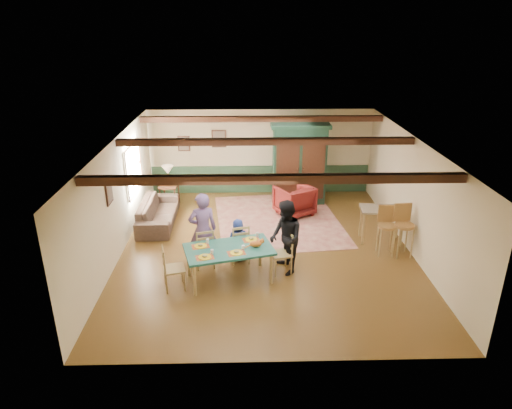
{
  "coord_description": "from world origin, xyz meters",
  "views": [
    {
      "loc": [
        -0.51,
        -9.99,
        5.25
      ],
      "look_at": [
        -0.24,
        0.09,
        1.15
      ],
      "focal_mm": 32.0,
      "sensor_mm": 36.0,
      "label": 1
    }
  ],
  "objects_px": {
    "person_woman": "(286,238)",
    "bar_stool_left": "(386,232)",
    "cat": "(256,243)",
    "counter_table": "(381,225)",
    "person_child": "(238,240)",
    "bar_stool_right": "(404,231)",
    "dining_chair_end_left": "(174,268)",
    "sofa": "(158,212)",
    "person_man": "(203,230)",
    "table_lamp": "(168,176)",
    "armoire": "(299,164)",
    "end_table": "(170,195)",
    "armchair": "(294,200)",
    "dining_chair_far_left": "(204,247)",
    "dining_chair_end_right": "(281,253)",
    "dining_table": "(229,264)",
    "dining_chair_far_right": "(239,243)"
  },
  "relations": [
    {
      "from": "person_woman",
      "to": "bar_stool_left",
      "type": "height_order",
      "value": "person_woman"
    },
    {
      "from": "cat",
      "to": "counter_table",
      "type": "bearing_deg",
      "value": 13.67
    },
    {
      "from": "person_child",
      "to": "bar_stool_left",
      "type": "relative_size",
      "value": 0.85
    },
    {
      "from": "bar_stool_right",
      "to": "bar_stool_left",
      "type": "bearing_deg",
      "value": 165.57
    },
    {
      "from": "dining_chair_end_left",
      "to": "sofa",
      "type": "bearing_deg",
      "value": 0.69
    },
    {
      "from": "person_man",
      "to": "person_child",
      "type": "distance_m",
      "value": 0.89
    },
    {
      "from": "table_lamp",
      "to": "bar_stool_right",
      "type": "bearing_deg",
      "value": -28.85
    },
    {
      "from": "dining_chair_end_left",
      "to": "cat",
      "type": "distance_m",
      "value": 1.77
    },
    {
      "from": "cat",
      "to": "armoire",
      "type": "xyz_separation_m",
      "value": [
        1.42,
        4.47,
        0.37
      ]
    },
    {
      "from": "sofa",
      "to": "bar_stool_right",
      "type": "distance_m",
      "value": 6.45
    },
    {
      "from": "cat",
      "to": "end_table",
      "type": "bearing_deg",
      "value": 105.54
    },
    {
      "from": "person_woman",
      "to": "table_lamp",
      "type": "relative_size",
      "value": 2.79
    },
    {
      "from": "cat",
      "to": "armchair",
      "type": "distance_m",
      "value": 3.73
    },
    {
      "from": "table_lamp",
      "to": "person_man",
      "type": "bearing_deg",
      "value": -70.02
    },
    {
      "from": "counter_table",
      "to": "bar_stool_left",
      "type": "relative_size",
      "value": 0.9
    },
    {
      "from": "dining_chair_far_left",
      "to": "person_man",
      "type": "relative_size",
      "value": 0.55
    },
    {
      "from": "dining_chair_far_left",
      "to": "dining_chair_end_right",
      "type": "height_order",
      "value": "same"
    },
    {
      "from": "dining_chair_far_left",
      "to": "bar_stool_left",
      "type": "bearing_deg",
      "value": 171.52
    },
    {
      "from": "sofa",
      "to": "table_lamp",
      "type": "distance_m",
      "value": 1.45
    },
    {
      "from": "dining_table",
      "to": "end_table",
      "type": "distance_m",
      "value": 4.72
    },
    {
      "from": "dining_chair_far_right",
      "to": "bar_stool_right",
      "type": "xyz_separation_m",
      "value": [
        3.87,
        0.19,
        0.15
      ]
    },
    {
      "from": "table_lamp",
      "to": "bar_stool_left",
      "type": "xyz_separation_m",
      "value": [
        5.61,
        -3.24,
        -0.36
      ]
    },
    {
      "from": "dining_table",
      "to": "armchair",
      "type": "relative_size",
      "value": 1.91
    },
    {
      "from": "dining_chair_far_right",
      "to": "dining_chair_end_left",
      "type": "relative_size",
      "value": 1.0
    },
    {
      "from": "dining_chair_far_right",
      "to": "armchair",
      "type": "height_order",
      "value": "dining_chair_far_right"
    },
    {
      "from": "dining_chair_end_right",
      "to": "bar_stool_right",
      "type": "bearing_deg",
      "value": 88.82
    },
    {
      "from": "dining_table",
      "to": "cat",
      "type": "xyz_separation_m",
      "value": [
        0.57,
        0.04,
        0.47
      ]
    },
    {
      "from": "person_man",
      "to": "armoire",
      "type": "bearing_deg",
      "value": -138.75
    },
    {
      "from": "dining_table",
      "to": "person_child",
      "type": "distance_m",
      "value": 0.92
    },
    {
      "from": "cat",
      "to": "table_lamp",
      "type": "height_order",
      "value": "table_lamp"
    },
    {
      "from": "armoire",
      "to": "cat",
      "type": "bearing_deg",
      "value": -108.56
    },
    {
      "from": "end_table",
      "to": "table_lamp",
      "type": "distance_m",
      "value": 0.63
    },
    {
      "from": "person_child",
      "to": "armoire",
      "type": "distance_m",
      "value": 4.11
    },
    {
      "from": "dining_table",
      "to": "counter_table",
      "type": "relative_size",
      "value": 1.7
    },
    {
      "from": "dining_chair_end_right",
      "to": "person_man",
      "type": "bearing_deg",
      "value": -117.3
    },
    {
      "from": "person_child",
      "to": "end_table",
      "type": "distance_m",
      "value": 4.02
    },
    {
      "from": "dining_chair_far_left",
      "to": "counter_table",
      "type": "xyz_separation_m",
      "value": [
        4.36,
        1.17,
        -0.04
      ]
    },
    {
      "from": "person_man",
      "to": "person_child",
      "type": "height_order",
      "value": "person_man"
    },
    {
      "from": "armchair",
      "to": "cat",
      "type": "bearing_deg",
      "value": 41.77
    },
    {
      "from": "person_man",
      "to": "person_woman",
      "type": "bearing_deg",
      "value": 154.13
    },
    {
      "from": "dining_table",
      "to": "bar_stool_right",
      "type": "distance_m",
      "value": 4.21
    },
    {
      "from": "dining_chair_end_left",
      "to": "counter_table",
      "type": "bearing_deg",
      "value": -81.8
    },
    {
      "from": "dining_chair_far_left",
      "to": "armchair",
      "type": "bearing_deg",
      "value": -143.27
    },
    {
      "from": "person_child",
      "to": "end_table",
      "type": "xyz_separation_m",
      "value": [
        -2.11,
        3.42,
        -0.18
      ]
    },
    {
      "from": "armoire",
      "to": "person_child",
      "type": "bearing_deg",
      "value": -117.36
    },
    {
      "from": "table_lamp",
      "to": "dining_chair_end_left",
      "type": "bearing_deg",
      "value": -80.32
    },
    {
      "from": "dining_table",
      "to": "sofa",
      "type": "height_order",
      "value": "dining_table"
    },
    {
      "from": "dining_chair_far_right",
      "to": "sofa",
      "type": "relative_size",
      "value": 0.43
    },
    {
      "from": "dining_chair_far_left",
      "to": "armoire",
      "type": "relative_size",
      "value": 0.4
    },
    {
      "from": "sofa",
      "to": "bar_stool_left",
      "type": "height_order",
      "value": "bar_stool_left"
    }
  ]
}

